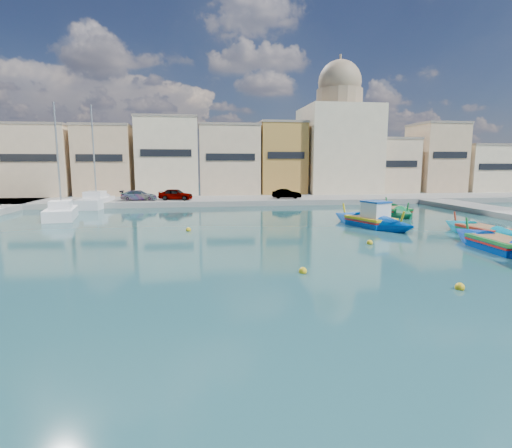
{
  "coord_description": "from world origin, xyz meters",
  "views": [
    {
      "loc": [
        -9.99,
        -15.9,
        4.79
      ],
      "look_at": [
        -6.81,
        6.0,
        1.4
      ],
      "focal_mm": 28.0,
      "sensor_mm": 36.0,
      "label": 1
    }
  ],
  "objects_px": {
    "church_block": "(338,137)",
    "luzzu_green": "(396,212)",
    "luzzu_blue_cabin": "(371,222)",
    "luzzu_cyan_mid": "(483,232)",
    "yacht_north": "(101,202)",
    "luzzu_blue_south": "(501,246)",
    "yacht_midnorth": "(64,212)"
  },
  "relations": [
    {
      "from": "church_block",
      "to": "luzzu_cyan_mid",
      "type": "xyz_separation_m",
      "value": [
        -1.34,
        -32.3,
        -8.17
      ]
    },
    {
      "from": "church_block",
      "to": "luzzu_blue_cabin",
      "type": "bearing_deg",
      "value": -104.35
    },
    {
      "from": "luzzu_green",
      "to": "yacht_midnorth",
      "type": "xyz_separation_m",
      "value": [
        -30.35,
        2.96,
        0.16
      ]
    },
    {
      "from": "yacht_north",
      "to": "yacht_midnorth",
      "type": "relative_size",
      "value": 1.11
    },
    {
      "from": "luzzu_blue_cabin",
      "to": "yacht_north",
      "type": "relative_size",
      "value": 0.75
    },
    {
      "from": "luzzu_cyan_mid",
      "to": "luzzu_blue_south",
      "type": "bearing_deg",
      "value": -117.13
    },
    {
      "from": "church_block",
      "to": "yacht_midnorth",
      "type": "xyz_separation_m",
      "value": [
        -32.02,
        -18.12,
        -7.99
      ]
    },
    {
      "from": "church_block",
      "to": "yacht_north",
      "type": "bearing_deg",
      "value": -164.02
    },
    {
      "from": "luzzu_cyan_mid",
      "to": "luzzu_blue_south",
      "type": "distance_m",
      "value": 4.75
    },
    {
      "from": "yacht_north",
      "to": "luzzu_blue_cabin",
      "type": "bearing_deg",
      "value": -37.9
    },
    {
      "from": "church_block",
      "to": "yacht_midnorth",
      "type": "distance_m",
      "value": 37.65
    },
    {
      "from": "yacht_north",
      "to": "yacht_midnorth",
      "type": "height_order",
      "value": "yacht_north"
    },
    {
      "from": "luzzu_blue_cabin",
      "to": "luzzu_blue_south",
      "type": "height_order",
      "value": "luzzu_blue_cabin"
    },
    {
      "from": "luzzu_blue_cabin",
      "to": "yacht_midnorth",
      "type": "relative_size",
      "value": 0.82
    },
    {
      "from": "luzzu_blue_cabin",
      "to": "luzzu_green",
      "type": "distance_m",
      "value": 8.31
    },
    {
      "from": "yacht_midnorth",
      "to": "luzzu_blue_cabin",
      "type": "bearing_deg",
      "value": -20.43
    },
    {
      "from": "church_block",
      "to": "luzzu_blue_south",
      "type": "distance_m",
      "value": 37.59
    },
    {
      "from": "luzzu_cyan_mid",
      "to": "luzzu_green",
      "type": "distance_m",
      "value": 11.24
    },
    {
      "from": "luzzu_blue_cabin",
      "to": "yacht_north",
      "type": "height_order",
      "value": "yacht_north"
    },
    {
      "from": "church_block",
      "to": "luzzu_blue_south",
      "type": "height_order",
      "value": "church_block"
    },
    {
      "from": "yacht_north",
      "to": "luzzu_blue_south",
      "type": "bearing_deg",
      "value": -45.31
    },
    {
      "from": "church_block",
      "to": "luzzu_blue_cabin",
      "type": "height_order",
      "value": "church_block"
    },
    {
      "from": "luzzu_blue_cabin",
      "to": "luzzu_cyan_mid",
      "type": "xyz_separation_m",
      "value": [
        5.68,
        -4.87,
        -0.13
      ]
    },
    {
      "from": "yacht_midnorth",
      "to": "church_block",
      "type": "bearing_deg",
      "value": 29.5
    },
    {
      "from": "luzzu_blue_cabin",
      "to": "luzzu_green",
      "type": "bearing_deg",
      "value": 49.95
    },
    {
      "from": "luzzu_cyan_mid",
      "to": "luzzu_green",
      "type": "xyz_separation_m",
      "value": [
        -0.33,
        11.23,
        0.02
      ]
    },
    {
      "from": "church_block",
      "to": "luzzu_green",
      "type": "bearing_deg",
      "value": -94.53
    },
    {
      "from": "yacht_north",
      "to": "luzzu_green",
      "type": "bearing_deg",
      "value": -22.7
    },
    {
      "from": "church_block",
      "to": "luzzu_green",
      "type": "distance_m",
      "value": 22.65
    },
    {
      "from": "luzzu_green",
      "to": "yacht_midnorth",
      "type": "distance_m",
      "value": 30.49
    },
    {
      "from": "luzzu_cyan_mid",
      "to": "church_block",
      "type": "bearing_deg",
      "value": 87.62
    },
    {
      "from": "luzzu_green",
      "to": "luzzu_blue_cabin",
      "type": "bearing_deg",
      "value": -130.05
    }
  ]
}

